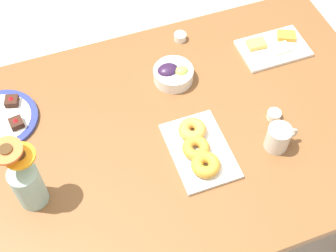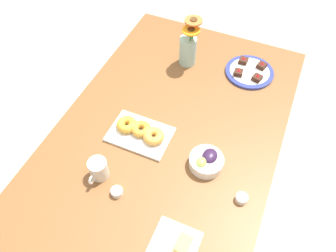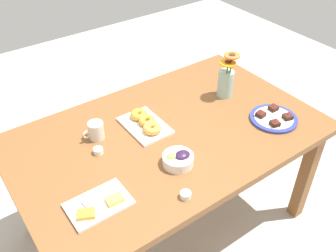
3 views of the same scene
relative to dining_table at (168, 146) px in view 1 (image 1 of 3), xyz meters
The scene contains 10 objects.
ground_plane 0.65m from the dining_table, ahead, with size 6.00×6.00×0.00m, color #B7B2A8.
dining_table is the anchor object (origin of this frame).
coffee_mug 0.39m from the dining_table, 28.11° to the right, with size 0.11×0.08×0.09m.
grape_bowl 0.27m from the dining_table, 65.80° to the left, with size 0.15×0.15×0.07m.
cheese_platter 0.58m from the dining_table, 24.03° to the left, with size 0.26×0.17×0.03m.
croissant_platter 0.17m from the dining_table, 57.74° to the right, with size 0.19×0.28×0.05m.
jam_cup_honey 0.39m from the dining_table, ahead, with size 0.05×0.05×0.03m.
jam_cup_berry 0.46m from the dining_table, 63.93° to the left, with size 0.05×0.05×0.03m.
dessert_plate 0.59m from the dining_table, 155.02° to the left, with size 0.26×0.26×0.05m.
flower_vase 0.52m from the dining_table, 169.44° to the right, with size 0.11×0.11×0.27m.
Camera 1 is at (-0.31, -0.84, 2.06)m, focal length 50.00 mm.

